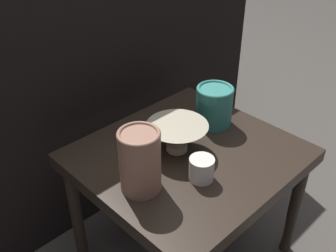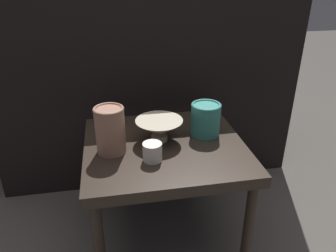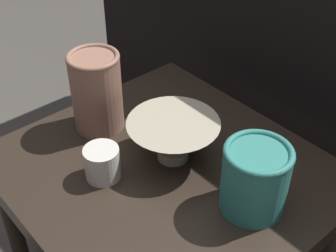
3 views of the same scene
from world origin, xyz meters
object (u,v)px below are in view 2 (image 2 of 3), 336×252
bowl (159,128)px  vase_textured_left (110,129)px  vase_colorful_right (206,119)px  cup (152,152)px

bowl → vase_textured_left: (-0.17, -0.05, 0.04)m
vase_colorful_right → bowl: bearing=-174.1°
vase_textured_left → vase_colorful_right: bearing=10.7°
vase_textured_left → cup: bearing=-32.0°
vase_textured_left → cup: (0.13, -0.08, -0.05)m
bowl → vase_colorful_right: (0.18, 0.02, 0.01)m
vase_textured_left → vase_colorful_right: vase_textured_left is taller
vase_textured_left → cup: 0.16m
vase_colorful_right → vase_textured_left: bearing=-169.3°
cup → vase_textured_left: bearing=148.0°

